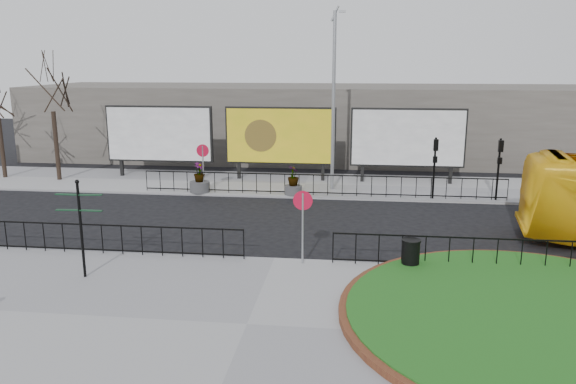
# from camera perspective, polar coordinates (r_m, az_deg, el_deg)

# --- Properties ---
(ground) EXTENTS (90.00, 90.00, 0.00)m
(ground) POSITION_cam_1_polar(r_m,az_deg,el_deg) (19.36, -1.38, -7.03)
(ground) COLOR black
(ground) RESTS_ON ground
(pavement_near) EXTENTS (30.00, 10.00, 0.12)m
(pavement_near) POSITION_cam_1_polar(r_m,az_deg,el_deg) (14.81, -4.19, -13.43)
(pavement_near) COLOR gray
(pavement_near) RESTS_ON ground
(pavement_far) EXTENTS (44.00, 6.00, 0.12)m
(pavement_far) POSITION_cam_1_polar(r_m,az_deg,el_deg) (30.82, 1.76, 0.74)
(pavement_far) COLOR gray
(pavement_far) RESTS_ON ground
(brick_edge) EXTENTS (10.40, 10.40, 0.18)m
(brick_edge) POSITION_cam_1_polar(r_m,az_deg,el_deg) (16.17, 24.29, -11.66)
(brick_edge) COLOR brown
(brick_edge) RESTS_ON pavement_near
(grass_lawn) EXTENTS (10.00, 10.00, 0.22)m
(grass_lawn) POSITION_cam_1_polar(r_m,az_deg,el_deg) (16.16, 24.29, -11.60)
(grass_lawn) COLOR #1C4E14
(grass_lawn) RESTS_ON pavement_near
(railing_near_left) EXTENTS (10.00, 0.10, 1.10)m
(railing_near_left) POSITION_cam_1_polar(r_m,az_deg,el_deg) (20.56, -18.36, -4.53)
(railing_near_left) COLOR black
(railing_near_left) RESTS_ON pavement_near
(railing_near_right) EXTENTS (9.00, 0.10, 1.10)m
(railing_near_right) POSITION_cam_1_polar(r_m,az_deg,el_deg) (19.08, 18.29, -5.89)
(railing_near_right) COLOR black
(railing_near_right) RESTS_ON pavement_near
(railing_far) EXTENTS (18.00, 0.10, 1.10)m
(railing_far) POSITION_cam_1_polar(r_m,az_deg,el_deg) (27.99, 3.33, 0.73)
(railing_far) COLOR black
(railing_far) RESTS_ON pavement_far
(speed_sign_far) EXTENTS (0.64, 0.07, 2.47)m
(speed_sign_far) POSITION_cam_1_polar(r_m,az_deg,el_deg) (28.82, -8.64, 3.49)
(speed_sign_far) COLOR gray
(speed_sign_far) RESTS_ON pavement_far
(speed_sign_near) EXTENTS (0.64, 0.07, 2.47)m
(speed_sign_near) POSITION_cam_1_polar(r_m,az_deg,el_deg) (18.30, 1.51, -1.94)
(speed_sign_near) COLOR gray
(speed_sign_near) RESTS_ON pavement_near
(billboard_left) EXTENTS (6.20, 0.31, 4.10)m
(billboard_left) POSITION_cam_1_polar(r_m,az_deg,el_deg) (33.14, -12.93, 5.74)
(billboard_left) COLOR black
(billboard_left) RESTS_ON pavement_far
(billboard_mid) EXTENTS (6.20, 0.31, 4.10)m
(billboard_mid) POSITION_cam_1_polar(r_m,az_deg,el_deg) (31.50, -0.78, 5.70)
(billboard_mid) COLOR black
(billboard_mid) RESTS_ON pavement_far
(billboard_right) EXTENTS (6.20, 0.31, 4.10)m
(billboard_right) POSITION_cam_1_polar(r_m,az_deg,el_deg) (31.36, 12.06, 5.38)
(billboard_right) COLOR black
(billboard_right) RESTS_ON pavement_far
(lamp_post) EXTENTS (0.74, 0.18, 9.23)m
(lamp_post) POSITION_cam_1_polar(r_m,az_deg,el_deg) (29.07, 4.66, 9.45)
(lamp_post) COLOR gray
(lamp_post) RESTS_ON pavement_far
(signal_pole_a) EXTENTS (0.22, 0.26, 3.00)m
(signal_pole_a) POSITION_cam_1_polar(r_m,az_deg,el_deg) (27.98, 14.70, 3.29)
(signal_pole_a) COLOR black
(signal_pole_a) RESTS_ON pavement_far
(signal_pole_b) EXTENTS (0.22, 0.26, 3.00)m
(signal_pole_b) POSITION_cam_1_polar(r_m,az_deg,el_deg) (28.55, 20.68, 3.07)
(signal_pole_b) COLOR black
(signal_pole_b) RESTS_ON pavement_far
(tree_left) EXTENTS (2.00, 2.00, 7.00)m
(tree_left) POSITION_cam_1_polar(r_m,az_deg,el_deg) (33.98, -22.70, 6.97)
(tree_left) COLOR #2D2119
(tree_left) RESTS_ON pavement_far
(building_backdrop) EXTENTS (40.00, 10.00, 5.00)m
(building_backdrop) POSITION_cam_1_polar(r_m,az_deg,el_deg) (40.29, 3.05, 7.17)
(building_backdrop) COLOR #615A54
(building_backdrop) RESTS_ON ground
(fingerpost_sign) EXTENTS (1.45, 0.27, 3.10)m
(fingerpost_sign) POSITION_cam_1_polar(r_m,az_deg,el_deg) (18.25, -20.36, -2.58)
(fingerpost_sign) COLOR black
(fingerpost_sign) RESTS_ON pavement_near
(litter_bin) EXTENTS (0.61, 0.61, 1.01)m
(litter_bin) POSITION_cam_1_polar(r_m,az_deg,el_deg) (18.51, 12.35, -6.24)
(litter_bin) COLOR black
(litter_bin) RESTS_ON pavement_near
(planter_a) EXTENTS (1.03, 1.03, 1.53)m
(planter_a) POSITION_cam_1_polar(r_m,az_deg,el_deg) (29.11, -8.97, 1.04)
(planter_a) COLOR #4C4C4F
(planter_a) RESTS_ON pavement_far
(planter_b) EXTENTS (0.88, 0.88, 1.47)m
(planter_b) POSITION_cam_1_polar(r_m,az_deg,el_deg) (28.19, 0.53, 0.91)
(planter_b) COLOR #4C4C4F
(planter_b) RESTS_ON pavement_far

